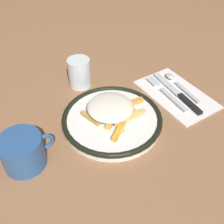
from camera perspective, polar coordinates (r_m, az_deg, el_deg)
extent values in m
plane|color=#8D6141|center=(0.68, 0.00, -2.44)|extent=(2.60, 2.60, 0.00)
cylinder|color=white|center=(0.67, 0.00, -1.86)|extent=(0.25, 0.25, 0.02)
torus|color=black|center=(0.67, 0.00, -1.26)|extent=(0.25, 0.25, 0.01)
cube|color=#F5C757|center=(0.68, -0.17, 0.18)|extent=(0.06, 0.04, 0.01)
cube|color=gold|center=(0.65, 0.13, -0.08)|extent=(0.03, 0.08, 0.01)
cube|color=gold|center=(0.65, 1.20, -0.03)|extent=(0.09, 0.05, 0.01)
cube|color=#E2C660|center=(0.65, -1.36, -0.51)|extent=(0.02, 0.06, 0.01)
cube|color=gold|center=(0.66, 0.88, -1.27)|extent=(0.08, 0.03, 0.01)
cube|color=gold|center=(0.66, -1.79, 0.63)|extent=(0.07, 0.06, 0.01)
cube|color=orange|center=(0.65, -0.09, -0.10)|extent=(0.07, 0.01, 0.01)
cube|color=gold|center=(0.66, 1.28, -1.37)|extent=(0.04, 0.09, 0.01)
cube|color=gold|center=(0.65, -0.95, -0.42)|extent=(0.06, 0.06, 0.01)
cube|color=#C18F42|center=(0.66, -4.75, -1.33)|extent=(0.03, 0.06, 0.01)
cube|color=#E5B465|center=(0.65, 4.74, -0.67)|extent=(0.07, 0.01, 0.01)
cube|color=gold|center=(0.67, 0.16, -0.52)|extent=(0.07, 0.07, 0.01)
cube|color=#E8BF64|center=(0.67, 1.30, -0.44)|extent=(0.05, 0.07, 0.01)
cube|color=gold|center=(0.68, -0.40, 0.32)|extent=(0.07, 0.04, 0.01)
cube|color=#CE8B41|center=(0.67, -1.44, 1.58)|extent=(0.04, 0.08, 0.01)
cube|color=gold|center=(0.66, 0.31, -0.83)|extent=(0.08, 0.05, 0.01)
cube|color=#D48B3C|center=(0.70, 4.23, 2.01)|extent=(0.07, 0.02, 0.01)
cube|color=gold|center=(0.66, 1.54, 0.03)|extent=(0.09, 0.02, 0.01)
cube|color=gold|center=(0.63, 1.77, -3.29)|extent=(0.08, 0.07, 0.01)
ellipsoid|color=#EEE6CF|center=(0.65, -0.02, 1.23)|extent=(0.12, 0.13, 0.02)
cube|color=#28651D|center=(0.64, 0.70, 0.95)|extent=(0.00, 0.00, 0.00)
cube|color=#295D37|center=(0.63, -0.36, -0.17)|extent=(0.00, 0.00, 0.00)
cube|color=#2D752C|center=(0.65, 0.33, 1.43)|extent=(0.00, 0.00, 0.00)
cube|color=#2F562C|center=(0.65, -1.13, 1.42)|extent=(0.00, 0.00, 0.00)
cube|color=#205924|center=(0.65, 0.12, 1.84)|extent=(0.00, 0.00, 0.00)
cube|color=silver|center=(0.79, 13.67, 3.88)|extent=(0.15, 0.23, 0.01)
cube|color=silver|center=(0.75, 13.18, 2.69)|extent=(0.01, 0.11, 0.01)
cube|color=silver|center=(0.81, 8.86, 6.63)|extent=(0.02, 0.04, 0.00)
cube|color=black|center=(0.75, 16.51, 1.75)|extent=(0.02, 0.09, 0.01)
cube|color=silver|center=(0.81, 11.83, 5.99)|extent=(0.02, 0.12, 0.00)
cube|color=silver|center=(0.79, 15.98, 4.18)|extent=(0.02, 0.10, 0.00)
ellipsoid|color=silver|center=(0.84, 12.44, 7.58)|extent=(0.02, 0.03, 0.01)
cylinder|color=silver|center=(0.79, -6.75, 8.54)|extent=(0.07, 0.07, 0.09)
cylinder|color=#2B528A|center=(0.60, -18.80, -8.16)|extent=(0.09, 0.09, 0.08)
torus|color=#2B528A|center=(0.60, -14.31, -6.24)|extent=(0.04, 0.01, 0.04)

